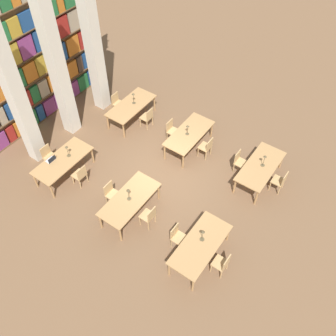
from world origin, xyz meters
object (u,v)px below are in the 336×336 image
Objects in this scene: chair_7 at (172,130)px; chair_9 at (49,156)px; desk_lamp_1 at (264,159)px; chair_4 at (149,216)px; desk_lamp_2 at (128,192)px; chair_11 at (118,103)px; pillar_right at (92,41)px; pillar_left at (14,91)px; chair_5 at (112,193)px; desk_lamp_0 at (203,234)px; reading_table_0 at (200,245)px; reading_table_4 at (63,161)px; chair_2 at (280,181)px; reading_table_3 at (189,134)px; chair_10 at (147,117)px; laptop at (51,160)px; chair_3 at (240,161)px; chair_6 at (206,147)px; chair_8 at (80,175)px; reading_table_5 at (131,106)px; desk_lamp_3 at (188,128)px; chair_0 at (222,264)px; reading_table_2 at (130,200)px; desk_lamp_4 at (67,149)px; chair_1 at (178,236)px; reading_table_1 at (260,167)px.

chair_9 is at bearing -38.04° from chair_7.
chair_4 is (-3.74, 2.06, -0.62)m from desk_lamp_1.
desk_lamp_2 reaches higher than chair_11.
pillar_right is 6.82× the size of chair_11.
chair_5 is at bearing -90.31° from pillar_left.
desk_lamp_0 is at bearing -86.85° from chair_4.
reading_table_0 is 1.00× the size of reading_table_4.
desk_lamp_1 is (0.04, 0.73, 0.62)m from chair_2.
reading_table_3 is at bearing 91.01° from chair_2.
chair_10 is (3.73, 4.78, -0.21)m from reading_table_0.
desk_lamp_0 is 5.91m from laptop.
chair_3 and chair_10 have the same top height.
chair_6 is 1.00× the size of chair_7.
chair_9 is at bearing -93.28° from pillar_left.
chair_2 is at bearing -88.99° from reading_table_3.
chair_5 is 1.77× the size of desk_lamp_2.
chair_8 is (0.03, 4.87, -0.21)m from reading_table_0.
desk_lamp_1 is 0.57× the size of chair_8.
chair_2 reaches higher than reading_table_5.
reading_table_3 is 5.15m from chair_9.
desk_lamp_3 is at bearing 169.48° from chair_5.
chair_4 is 4.49m from chair_9.
chair_4 is at bearing -89.55° from chair_8.
chair_2 is (3.67, -8.03, -2.52)m from pillar_left.
desk_lamp_3 is at bearing -91.36° from pillar_right.
chair_5 is at bearing 96.24° from laptop.
chair_11 is (0.05, 0.77, -0.21)m from reading_table_5.
chair_0 is 4.05m from chair_3.
chair_8 is (-3.56, 2.06, -0.58)m from desk_lamp_3.
desk_lamp_0 is 2.68m from reading_table_2.
chair_8 is 2.75× the size of laptop.
reading_table_2 is at bearing 13.44° from chair_7.
chair_2 is 0.96m from desk_lamp_1.
chair_2 is at bearing 90.00° from chair_3.
chair_0 is at bearing 49.36° from chair_7.
pillar_right is at bearing 89.83° from reading_table_5.
desk_lamp_2 is (0.01, 0.78, 0.61)m from chair_4.
reading_table_5 is at bearing 56.42° from reading_table_0.
chair_9 is 1.82× the size of desk_lamp_4.
chair_1 is 0.41× the size of reading_table_4.
chair_5 is at bearing -150.14° from reading_table_5.
desk_lamp_3 is (3.59, 2.81, 0.37)m from reading_table_0.
desk_lamp_1 is at bearing -37.31° from desk_lamp_2.
pillar_right is at bearing -134.51° from chair_5.
reading_table_1 is 6.42m from chair_11.
chair_4 is 0.99m from desk_lamp_2.
desk_lamp_4 reaches higher than desk_lamp_3.
chair_5 and chair_10 have the same top height.
chair_11 is (3.57, 6.27, -0.60)m from desk_lamp_0.
desk_lamp_0 is at bearing 91.73° from chair_5.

